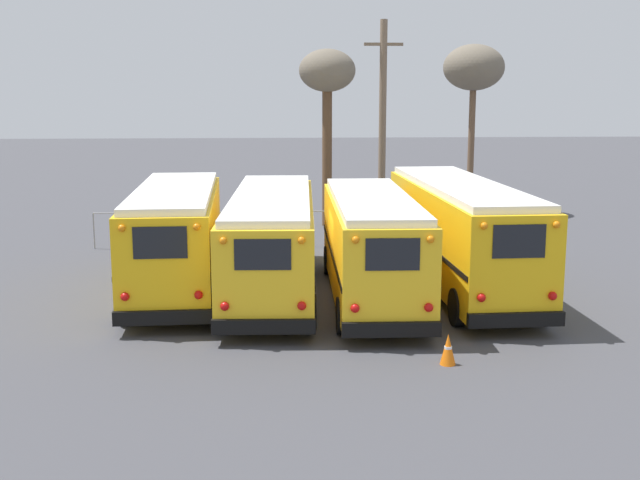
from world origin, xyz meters
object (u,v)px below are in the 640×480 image
at_px(school_bus_1, 272,239).
at_px(utility_pole, 383,119).
at_px(school_bus_3, 460,231).
at_px(school_bus_2, 372,244).
at_px(bare_tree_1, 474,70).
at_px(school_bus_0, 176,236).
at_px(traffic_cone, 448,349).
at_px(bare_tree_0, 327,79).

height_order(school_bus_1, utility_pole, utility_pole).
bearing_deg(school_bus_3, school_bus_2, -156.28).
bearing_deg(bare_tree_1, utility_pole, -155.96).
relative_size(school_bus_0, bare_tree_1, 1.14).
bearing_deg(school_bus_2, traffic_cone, -79.91).
bearing_deg(school_bus_1, utility_pole, 68.81).
height_order(school_bus_0, bare_tree_0, bare_tree_0).
bearing_deg(traffic_cone, bare_tree_1, 74.97).
xyz_separation_m(school_bus_0, bare_tree_0, (5.43, 11.91, 4.85)).
height_order(school_bus_0, bare_tree_1, bare_tree_1).
xyz_separation_m(school_bus_0, school_bus_3, (8.72, -0.01, 0.06)).
relative_size(utility_pole, traffic_cone, 12.90).
bearing_deg(bare_tree_0, school_bus_3, -74.57).
xyz_separation_m(school_bus_1, bare_tree_1, (9.96, 15.55, 5.40)).
bearing_deg(school_bus_1, bare_tree_0, 78.18).
relative_size(bare_tree_0, traffic_cone, 10.98).
relative_size(school_bus_0, bare_tree_0, 1.20).
bearing_deg(bare_tree_1, school_bus_1, -122.65).
bearing_deg(school_bus_0, traffic_cone, -45.91).
xyz_separation_m(utility_pole, bare_tree_1, (4.76, 2.12, 2.31)).
bearing_deg(school_bus_0, bare_tree_1, 50.08).
height_order(school_bus_1, school_bus_3, school_bus_3).
bearing_deg(bare_tree_1, traffic_cone, -105.03).
bearing_deg(bare_tree_0, traffic_cone, -85.75).
xyz_separation_m(school_bus_3, utility_pole, (-0.61, 13.27, 2.94)).
relative_size(school_bus_0, school_bus_1, 0.86).
distance_m(bare_tree_1, traffic_cone, 24.18).
distance_m(school_bus_1, school_bus_3, 5.82).
distance_m(school_bus_1, school_bus_2, 3.12).
relative_size(school_bus_3, utility_pole, 1.19).
bearing_deg(traffic_cone, school_bus_2, 100.09).
distance_m(school_bus_1, bare_tree_0, 13.29).
xyz_separation_m(utility_pole, bare_tree_0, (-2.68, -1.35, 1.84)).
bearing_deg(traffic_cone, school_bus_1, 119.72).
xyz_separation_m(school_bus_0, school_bus_1, (2.91, -0.17, -0.09)).
relative_size(school_bus_1, traffic_cone, 15.27).
bearing_deg(school_bus_1, traffic_cone, -60.28).
distance_m(utility_pole, bare_tree_1, 5.70).
distance_m(utility_pole, traffic_cone, 20.83).
height_order(bare_tree_0, bare_tree_1, bare_tree_1).
bearing_deg(bare_tree_1, school_bus_2, -112.93).
height_order(school_bus_2, traffic_cone, school_bus_2).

